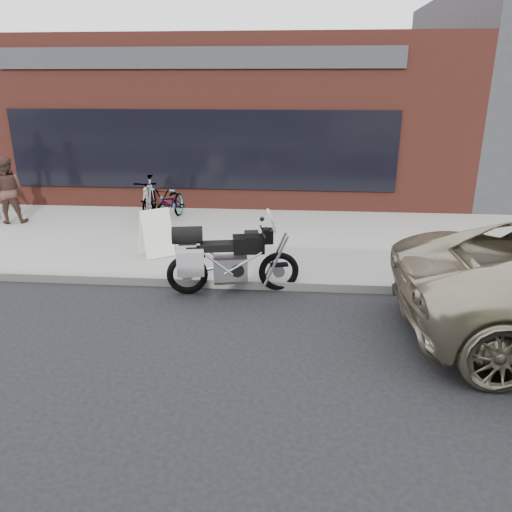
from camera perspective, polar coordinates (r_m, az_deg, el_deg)
The scene contains 8 objects.
ground at distance 5.14m, azimuth -2.59°, elevation -21.88°, with size 120.00×120.00×0.00m, color black.
near_sidewalk at distance 11.33m, azimuth 1.93°, elevation 2.44°, with size 44.00×6.00×0.15m, color gray.
storefront at distance 18.02m, azimuth -3.35°, elevation 15.81°, with size 14.00×10.07×4.50m.
motorcycle at distance 8.24m, azimuth -3.64°, elevation -0.32°, with size 2.20×0.96×1.40m.
bicycle_front at distance 12.19m, azimuth -9.75°, elevation 5.93°, with size 0.59×1.69×0.89m, color gray.
bicycle_rear at distance 12.24m, azimuth -12.13°, elevation 6.30°, with size 0.51×1.80×1.08m, color gray.
sandwich_sign at distance 9.88m, azimuth -11.39°, elevation 2.69°, with size 0.76×0.75×0.91m.
cafe_patron_left at distance 13.25m, azimuth -26.57°, elevation 6.74°, with size 0.76×0.59×1.57m, color #432B23.
Camera 1 is at (0.54, -3.82, 3.39)m, focal length 35.00 mm.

